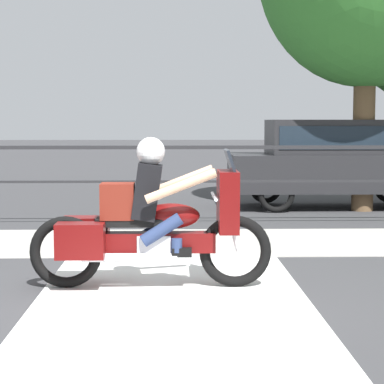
% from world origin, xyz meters
% --- Properties ---
extents(ground_plane, '(120.00, 120.00, 0.00)m').
position_xyz_m(ground_plane, '(0.00, 0.00, 0.00)').
color(ground_plane, '#38383A').
extents(sidewalk_band, '(44.00, 2.40, 0.01)m').
position_xyz_m(sidewalk_band, '(0.00, 3.40, 0.01)').
color(sidewalk_band, '#A8A59E').
rests_on(sidewalk_band, ground).
extents(crosswalk_band, '(2.62, 6.00, 0.01)m').
position_xyz_m(crosswalk_band, '(0.34, -0.20, 0.00)').
color(crosswalk_band, silver).
rests_on(crosswalk_band, ground).
extents(fence_railing, '(36.00, 0.05, 1.31)m').
position_xyz_m(fence_railing, '(0.00, 5.15, 1.02)').
color(fence_railing, '#232326').
rests_on(fence_railing, ground).
extents(motorcycle, '(2.48, 0.76, 1.54)m').
position_xyz_m(motorcycle, '(0.11, 0.54, 0.68)').
color(motorcycle, black).
rests_on(motorcycle, ground).
extents(parked_car, '(4.20, 1.76, 1.73)m').
position_xyz_m(parked_car, '(3.48, 7.56, 0.97)').
color(parked_car, '#232326').
rests_on(parked_car, ground).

